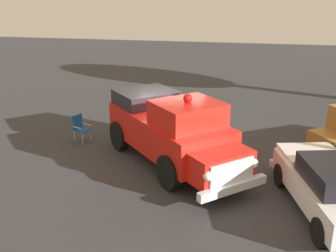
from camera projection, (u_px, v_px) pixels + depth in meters
name	position (u px, v px, depth m)	size (l,w,h in m)	color
ground_plane	(169.00, 152.00, 14.23)	(60.00, 60.00, 0.00)	#333335
vintage_fire_truck	(172.00, 129.00, 13.02)	(5.87, 5.60, 2.59)	black
classic_hot_rod	(331.00, 185.00, 10.33)	(4.68, 2.85, 1.46)	black
lawn_chair_by_car	(80.00, 126.00, 15.13)	(0.65, 0.65, 1.02)	#B7BABF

